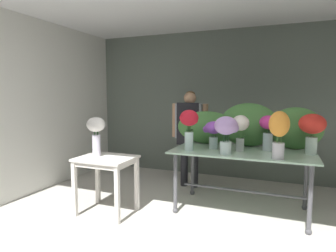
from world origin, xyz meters
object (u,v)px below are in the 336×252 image
(vase_crimson_stock, at_px, (189,124))
(vase_lilac_hydrangea, at_px, (226,130))
(vase_white_roses_tall, at_px, (96,131))
(vase_magenta_ranunculus, at_px, (268,129))
(display_table_glass, at_px, (242,160))
(vase_violet_carnations, at_px, (213,131))
(vase_ivory_roses, at_px, (240,128))
(vase_scarlet_snapdragons, at_px, (312,128))
(florist, at_px, (190,128))
(side_table_white, at_px, (106,165))
(vase_sunset_lilies, at_px, (279,130))

(vase_crimson_stock, distance_m, vase_lilac_hydrangea, 0.48)
(vase_white_roses_tall, bearing_deg, vase_magenta_ranunculus, 22.11)
(vase_magenta_ranunculus, distance_m, vase_crimson_stock, 1.01)
(display_table_glass, relative_size, vase_magenta_ranunculus, 3.89)
(vase_violet_carnations, distance_m, vase_crimson_stock, 0.37)
(vase_ivory_roses, height_order, vase_crimson_stock, vase_crimson_stock)
(vase_magenta_ranunculus, distance_m, vase_violet_carnations, 0.69)
(vase_ivory_roses, distance_m, vase_scarlet_snapdragons, 0.82)
(vase_violet_carnations, height_order, vase_lilac_hydrangea, vase_lilac_hydrangea)
(florist, xyz_separation_m, vase_violet_carnations, (0.56, -0.74, 0.07))
(vase_magenta_ranunculus, xyz_separation_m, vase_lilac_hydrangea, (-0.45, -0.42, 0.02))
(display_table_glass, height_order, vase_magenta_ranunculus, vase_magenta_ranunculus)
(vase_violet_carnations, bearing_deg, side_table_white, -150.50)
(display_table_glass, height_order, vase_ivory_roses, vase_ivory_roses)
(display_table_glass, relative_size, vase_white_roses_tall, 3.47)
(vase_ivory_roses, bearing_deg, florist, 139.41)
(side_table_white, relative_size, vase_ivory_roses, 1.59)
(side_table_white, height_order, vase_lilac_hydrangea, vase_lilac_hydrangea)
(side_table_white, bearing_deg, vase_lilac_hydrangea, 15.50)
(vase_violet_carnations, bearing_deg, vase_crimson_stock, -135.40)
(vase_ivory_roses, relative_size, vase_lilac_hydrangea, 1.00)
(vase_violet_carnations, relative_size, vase_scarlet_snapdragons, 0.75)
(vase_violet_carnations, bearing_deg, vase_white_roses_tall, -153.11)
(florist, bearing_deg, side_table_white, -114.43)
(vase_scarlet_snapdragons, bearing_deg, vase_sunset_lilies, -131.60)
(vase_scarlet_snapdragons, bearing_deg, vase_magenta_ranunculus, 173.05)
(display_table_glass, relative_size, vase_violet_carnations, 4.81)
(vase_ivory_roses, distance_m, vase_lilac_hydrangea, 0.27)
(side_table_white, distance_m, florist, 1.60)
(florist, height_order, vase_sunset_lilies, florist)
(vase_violet_carnations, bearing_deg, vase_scarlet_snapdragons, 3.85)
(vase_ivory_roses, xyz_separation_m, vase_violet_carnations, (-0.36, 0.04, -0.07))
(side_table_white, distance_m, vase_sunset_lilies, 2.11)
(vase_scarlet_snapdragons, bearing_deg, vase_lilac_hydrangea, -158.90)
(vase_magenta_ranunculus, distance_m, vase_scarlet_snapdragons, 0.50)
(side_table_white, bearing_deg, vase_scarlet_snapdragons, 17.76)
(display_table_glass, bearing_deg, vase_lilac_hydrangea, -117.59)
(vase_scarlet_snapdragons, bearing_deg, side_table_white, -162.24)
(vase_sunset_lilies, xyz_separation_m, vase_lilac_hydrangea, (-0.58, 0.04, -0.03))
(display_table_glass, bearing_deg, vase_magenta_ranunculus, 23.51)
(vase_ivory_roses, bearing_deg, vase_violet_carnations, 173.18)
(vase_magenta_ranunculus, distance_m, vase_white_roses_tall, 2.18)
(vase_ivory_roses, xyz_separation_m, vase_scarlet_snapdragons, (0.81, 0.12, 0.02))
(vase_violet_carnations, distance_m, vase_lilac_hydrangea, 0.37)
(vase_crimson_stock, bearing_deg, vase_scarlet_snapdragons, 12.89)
(display_table_glass, distance_m, vase_ivory_roses, 0.42)
(vase_ivory_roses, relative_size, vase_sunset_lilies, 0.86)
(side_table_white, height_order, vase_magenta_ranunculus, vase_magenta_ranunculus)
(display_table_glass, relative_size, florist, 1.12)
(display_table_glass, height_order, vase_white_roses_tall, vase_white_roses_tall)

